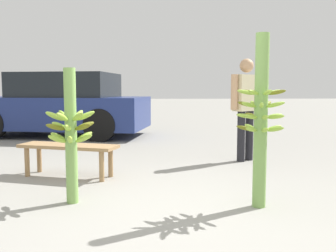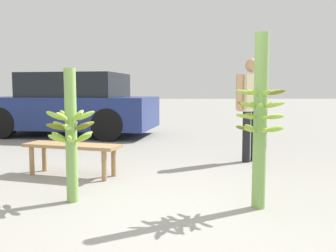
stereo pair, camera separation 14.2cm
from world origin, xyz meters
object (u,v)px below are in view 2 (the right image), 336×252
(market_bench, at_px, (72,149))
(parked_car, at_px, (71,106))
(vendor_person, at_px, (251,101))
(banana_stalk_left, at_px, (71,133))
(banana_stalk_center, at_px, (260,120))

(market_bench, height_order, parked_car, parked_car)
(vendor_person, xyz_separation_m, parked_car, (-3.47, 3.26, -0.21))
(vendor_person, distance_m, parked_car, 4.77)
(banana_stalk_left, height_order, vendor_person, vendor_person)
(banana_stalk_center, distance_m, vendor_person, 2.27)
(vendor_person, bearing_deg, market_bench, -14.98)
(banana_stalk_left, distance_m, parked_car, 5.42)
(banana_stalk_left, bearing_deg, vendor_person, 42.33)
(banana_stalk_center, bearing_deg, market_bench, 146.84)
(banana_stalk_left, bearing_deg, parked_car, 103.50)
(vendor_person, relative_size, parked_car, 0.36)
(banana_stalk_left, relative_size, banana_stalk_center, 0.81)
(banana_stalk_center, height_order, market_bench, banana_stalk_center)
(banana_stalk_center, relative_size, vendor_person, 1.03)
(banana_stalk_center, bearing_deg, parked_car, 118.79)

